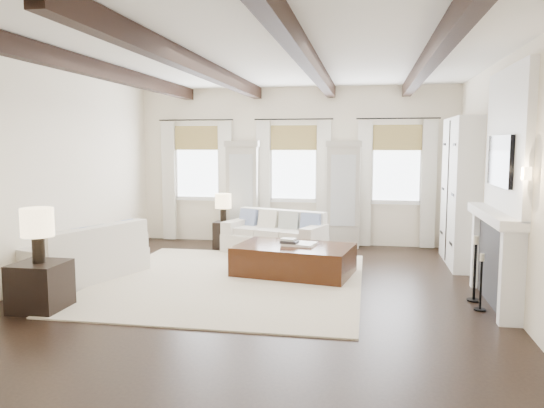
% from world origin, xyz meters
% --- Properties ---
extents(ground, '(7.50, 7.50, 0.00)m').
position_xyz_m(ground, '(0.00, 0.00, 0.00)').
color(ground, black).
rests_on(ground, ground).
extents(room_shell, '(6.54, 7.54, 3.22)m').
position_xyz_m(room_shell, '(0.75, 0.90, 1.89)').
color(room_shell, '#F7E9CE').
rests_on(room_shell, ground).
extents(area_rug, '(3.88, 4.21, 0.02)m').
position_xyz_m(area_rug, '(-0.51, 0.50, 0.01)').
color(area_rug, beige).
rests_on(area_rug, ground).
extents(sofa_back, '(2.05, 1.41, 0.80)m').
position_xyz_m(sofa_back, '(-0.19, 2.62, 0.32)').
color(sofa_back, silver).
rests_on(sofa_back, ground).
extents(sofa_left, '(1.49, 2.15, 0.84)m').
position_xyz_m(sofa_left, '(-2.69, 0.19, 0.35)').
color(sofa_left, silver).
rests_on(sofa_left, ground).
extents(ottoman, '(1.95, 1.41, 0.47)m').
position_xyz_m(ottoman, '(0.37, 1.08, 0.23)').
color(ottoman, black).
rests_on(ottoman, ground).
extents(tray, '(0.56, 0.46, 0.04)m').
position_xyz_m(tray, '(0.45, 1.13, 0.49)').
color(tray, white).
rests_on(tray, ottoman).
extents(book_lower, '(0.29, 0.24, 0.04)m').
position_xyz_m(book_lower, '(0.30, 1.06, 0.53)').
color(book_lower, '#262628').
rests_on(book_lower, tray).
extents(book_upper, '(0.25, 0.21, 0.03)m').
position_xyz_m(book_upper, '(0.28, 1.09, 0.56)').
color(book_upper, beige).
rests_on(book_upper, book_lower).
extents(side_table_front, '(0.60, 0.60, 0.60)m').
position_xyz_m(side_table_front, '(-2.49, -1.25, 0.30)').
color(side_table_front, black).
rests_on(side_table_front, ground).
extents(lamp_front, '(0.39, 0.39, 0.68)m').
position_xyz_m(lamp_front, '(-2.49, -1.25, 1.06)').
color(lamp_front, black).
rests_on(lamp_front, side_table_front).
extents(side_table_back, '(0.36, 0.36, 0.53)m').
position_xyz_m(side_table_back, '(-1.29, 2.94, 0.27)').
color(side_table_back, black).
rests_on(side_table_back, ground).
extents(lamp_back, '(0.32, 0.32, 0.55)m').
position_xyz_m(lamp_back, '(-1.29, 2.94, 0.91)').
color(lamp_back, black).
rests_on(lamp_back, side_table_back).
extents(candlestick_near, '(0.15, 0.15, 0.72)m').
position_xyz_m(candlestick_near, '(2.90, -0.30, 0.30)').
color(candlestick_near, black).
rests_on(candlestick_near, ground).
extents(candlestick_far, '(0.18, 0.18, 0.87)m').
position_xyz_m(candlestick_far, '(2.90, 0.10, 0.36)').
color(candlestick_far, black).
rests_on(candlestick_far, ground).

